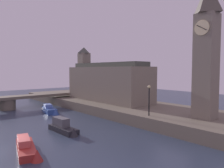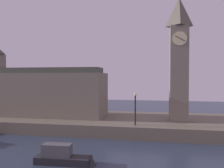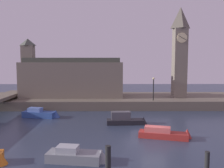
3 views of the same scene
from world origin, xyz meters
The scene contains 5 objects.
far_embankment centered at (0.00, 20.00, 0.75)m, with size 70.00×12.00×1.50m, color #6B6051.
clock_tower centered at (7.91, 19.02, 9.66)m, with size 2.46×2.50×15.75m.
parliament_hall centered at (-11.55, 20.07, 4.94)m, with size 17.98×6.00×10.40m.
streetlamp centered at (2.69, 15.23, 3.87)m, with size 0.36×0.36×3.78m.
boat_barge_dark centered at (-2.08, 6.16, 0.54)m, with size 5.28×1.59×1.84m.
Camera 2 is at (4.89, -11.52, 7.08)m, focal length 36.97 mm.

